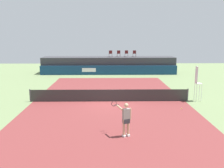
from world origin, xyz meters
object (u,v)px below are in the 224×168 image
at_px(spectator_chair_far_left, 111,53).
at_px(net_post_near, 30,95).
at_px(spectator_chair_right, 134,53).
at_px(tennis_player, 126,118).
at_px(net_post_far, 188,95).
at_px(spectator_chair_center, 126,53).
at_px(tennis_ball, 182,109).
at_px(spectator_chair_left, 119,53).
at_px(umpire_chair, 197,81).

height_order(spectator_chair_far_left, net_post_near, spectator_chair_far_left).
height_order(spectator_chair_right, tennis_player, spectator_chair_right).
distance_m(net_post_far, tennis_player, 8.83).
xyz_separation_m(spectator_chair_center, tennis_ball, (2.65, -17.60, -2.66)).
distance_m(spectator_chair_right, net_post_far, 15.69).
bearing_deg(spectator_chair_left, spectator_chair_right, 0.24).
height_order(spectator_chair_left, net_post_near, spectator_chair_left).
bearing_deg(tennis_player, spectator_chair_center, 85.79).
bearing_deg(umpire_chair, spectator_chair_left, 109.83).
distance_m(umpire_chair, net_post_far, 1.29).
relative_size(spectator_chair_center, net_post_far, 0.89).
relative_size(net_post_near, tennis_player, 0.56).
height_order(spectator_chair_center, net_post_far, spectator_chair_center).
relative_size(spectator_chair_far_left, tennis_player, 0.50).
bearing_deg(spectator_chair_right, spectator_chair_left, -179.76).
bearing_deg(spectator_chair_far_left, spectator_chair_center, 4.92).
bearing_deg(net_post_far, tennis_player, -127.72).
distance_m(spectator_chair_right, net_post_near, 18.27).
bearing_deg(tennis_ball, net_post_far, 63.51).
bearing_deg(spectator_chair_right, tennis_ball, -84.91).
xyz_separation_m(umpire_chair, net_post_far, (-0.69, 0.01, -1.09)).
height_order(spectator_chair_left, tennis_player, spectator_chair_left).
xyz_separation_m(spectator_chair_right, net_post_near, (-9.74, -15.31, -2.19)).
height_order(spectator_chair_center, tennis_ball, spectator_chair_center).
bearing_deg(tennis_ball, spectator_chair_center, 98.56).
bearing_deg(tennis_player, net_post_near, 135.10).
xyz_separation_m(spectator_chair_right, tennis_player, (-2.73, -22.28, -1.73)).
relative_size(spectator_chair_right, net_post_far, 0.89).
xyz_separation_m(spectator_chair_far_left, tennis_player, (0.54, -22.18, -1.73)).
bearing_deg(umpire_chair, spectator_chair_right, 102.35).
bearing_deg(spectator_chair_left, net_post_near, -116.33).
height_order(umpire_chair, tennis_ball, umpire_chair).
distance_m(spectator_chair_left, tennis_player, 22.35).
distance_m(spectator_chair_right, umpire_chair, 15.72).
bearing_deg(tennis_player, tennis_ball, 47.98).
relative_size(spectator_chair_left, net_post_far, 0.89).
relative_size(spectator_chair_left, tennis_ball, 13.06).
bearing_deg(spectator_chair_right, spectator_chair_center, 175.65).
bearing_deg(spectator_chair_far_left, tennis_player, -88.60).
bearing_deg(tennis_ball, tennis_player, -132.02).
relative_size(spectator_chair_center, net_post_near, 0.89).
relative_size(spectator_chair_left, spectator_chair_center, 1.00).
relative_size(spectator_chair_right, net_post_near, 0.89).
bearing_deg(spectator_chair_left, spectator_chair_far_left, -175.03).
bearing_deg(tennis_player, spectator_chair_right, 83.01).
height_order(net_post_near, net_post_far, same).
height_order(tennis_player, tennis_ball, tennis_player).
xyz_separation_m(spectator_chair_left, tennis_player, (-0.57, -22.28, -1.73)).
distance_m(spectator_chair_center, spectator_chair_right, 1.09).
bearing_deg(tennis_ball, spectator_chair_left, 102.02).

